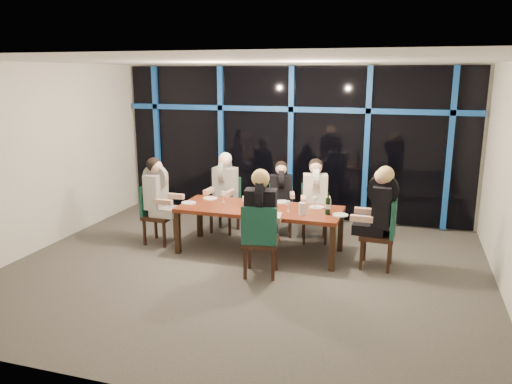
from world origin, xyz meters
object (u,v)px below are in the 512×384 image
(chair_end_right, at_px, (384,230))
(diner_far_left, at_px, (224,181))
(chair_far_left, at_px, (227,201))
(chair_far_mid, at_px, (281,206))
(chair_far_right, at_px, (314,209))
(diner_end_right, at_px, (380,202))
(diner_far_right, at_px, (315,188))
(chair_near_mid, at_px, (260,237))
(wine_bottle, at_px, (328,206))
(chair_end_left, at_px, (154,211))
(diner_end_left, at_px, (158,188))
(diner_near_mid, at_px, (261,207))
(water_pitcher, at_px, (302,209))
(dining_table, at_px, (260,212))
(diner_far_mid, at_px, (281,188))

(chair_end_right, distance_m, diner_far_left, 3.04)
(chair_far_left, distance_m, chair_far_mid, 1.00)
(chair_far_right, relative_size, diner_end_right, 0.96)
(chair_end_right, height_order, diner_far_right, diner_far_right)
(chair_near_mid, xyz_separation_m, wine_bottle, (0.80, 0.90, 0.29))
(chair_end_left, bearing_deg, diner_far_left, -43.52)
(diner_end_left, bearing_deg, diner_near_mid, -110.10)
(diner_far_left, xyz_separation_m, water_pitcher, (1.66, -1.08, -0.10))
(diner_far_right, bearing_deg, wine_bottle, -81.71)
(dining_table, distance_m, chair_far_mid, 1.05)
(dining_table, xyz_separation_m, chair_far_right, (0.72, 0.89, -0.14))
(chair_far_mid, distance_m, diner_end_right, 2.16)
(diner_end_left, bearing_deg, diner_end_right, -88.81)
(wine_bottle, distance_m, water_pitcher, 0.39)
(chair_far_right, bearing_deg, diner_end_left, -172.65)
(chair_far_left, bearing_deg, diner_end_right, -15.83)
(chair_far_left, relative_size, chair_far_right, 1.02)
(diner_end_right, bearing_deg, diner_far_mid, -119.23)
(dining_table, bearing_deg, chair_end_right, -2.75)
(diner_far_left, relative_size, diner_end_left, 0.99)
(chair_near_mid, bearing_deg, water_pitcher, -128.76)
(chair_end_left, relative_size, diner_end_left, 1.03)
(diner_near_mid, bearing_deg, water_pitcher, -132.83)
(chair_end_right, bearing_deg, dining_table, -90.95)
(chair_far_left, relative_size, chair_end_right, 0.95)
(chair_far_mid, xyz_separation_m, diner_end_right, (1.77, -1.13, 0.49))
(diner_far_mid, distance_m, diner_far_right, 0.66)
(chair_far_left, xyz_separation_m, diner_far_right, (1.65, -0.13, 0.38))
(dining_table, bearing_deg, chair_far_mid, 85.62)
(diner_end_right, relative_size, diner_near_mid, 0.99)
(dining_table, distance_m, wine_bottle, 1.12)
(chair_end_left, bearing_deg, diner_far_right, -69.70)
(chair_far_left, distance_m, chair_near_mid, 2.26)
(chair_end_right, distance_m, water_pitcher, 1.24)
(chair_end_left, relative_size, water_pitcher, 5.21)
(water_pitcher, bearing_deg, diner_near_mid, -129.09)
(chair_far_mid, distance_m, chair_end_right, 2.18)
(wine_bottle, xyz_separation_m, water_pitcher, (-0.36, -0.15, -0.04))
(chair_far_left, height_order, chair_end_right, chair_end_right)
(chair_far_right, xyz_separation_m, diner_far_mid, (-0.62, 0.07, 0.32))
(diner_far_left, bearing_deg, diner_end_left, -127.63)
(chair_near_mid, bearing_deg, chair_far_mid, -92.19)
(chair_far_left, xyz_separation_m, chair_near_mid, (1.22, -1.91, 0.04))
(diner_far_mid, distance_m, diner_end_right, 2.05)
(chair_end_right, bearing_deg, water_pitcher, -81.91)
(chair_near_mid, distance_m, wine_bottle, 1.23)
(diner_far_left, xyz_separation_m, diner_far_right, (1.66, -0.04, -0.01))
(chair_end_right, xyz_separation_m, diner_far_mid, (-1.84, 1.06, 0.28))
(chair_far_right, distance_m, diner_end_right, 1.57)
(chair_far_mid, bearing_deg, chair_end_right, -47.35)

